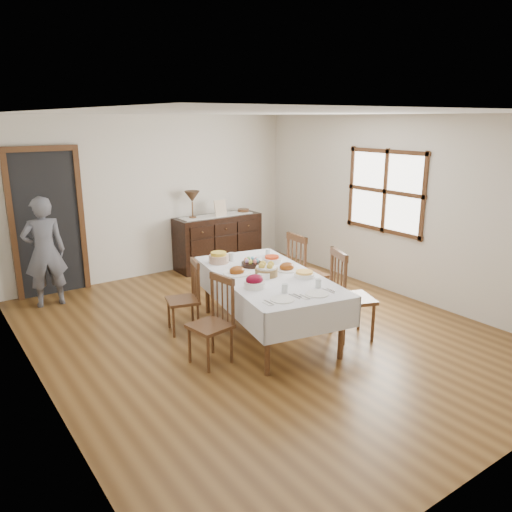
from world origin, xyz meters
TOP-DOWN VIEW (x-y plane):
  - ground at (0.00, 0.00)m, footprint 6.00×6.00m
  - room_shell at (-0.15, 0.42)m, footprint 5.02×6.02m
  - dining_table at (0.04, -0.07)m, footprint 1.51×2.37m
  - chair_left_near at (-0.85, -0.33)m, footprint 0.45×0.45m
  - chair_left_far at (-0.71, 0.57)m, footprint 0.45×0.45m
  - chair_right_near at (0.76, -0.72)m, footprint 0.58×0.58m
  - chair_right_far at (0.95, 0.30)m, footprint 0.47×0.47m
  - sideboard at (1.03, 2.72)m, footprint 1.53×0.55m
  - person at (-1.89, 2.47)m, footprint 0.54×0.37m
  - bread_basket at (-0.00, -0.11)m, footprint 0.27×0.27m
  - egg_basket at (0.08, 0.31)m, footprint 0.26×0.26m
  - ham_platter_a at (-0.24, 0.15)m, footprint 0.33×0.33m
  - ham_platter_b at (0.34, -0.07)m, footprint 0.30×0.30m
  - beet_bowl at (-0.36, -0.38)m, footprint 0.23×0.23m
  - carrot_bowl at (0.40, 0.31)m, footprint 0.25×0.25m
  - pineapple_bowl at (-0.17, 0.68)m, footprint 0.25×0.25m
  - casserole_dish at (0.34, -0.40)m, footprint 0.24×0.24m
  - butter_dish at (-0.08, -0.19)m, footprint 0.15×0.11m
  - setting_left at (-0.30, -0.80)m, footprint 0.44×0.31m
  - setting_right at (0.11, -0.88)m, footprint 0.44×0.31m
  - glass_far_a at (0.01, 0.66)m, footprint 0.07×0.07m
  - glass_far_b at (0.54, 0.59)m, footprint 0.07×0.07m
  - runner at (1.00, 2.72)m, footprint 1.30×0.35m
  - table_lamp at (0.57, 2.76)m, footprint 0.26×0.26m
  - picture_frame at (1.04, 2.64)m, footprint 0.22×0.08m
  - deco_bowl at (1.58, 2.74)m, footprint 0.20×0.20m

SIDE VIEW (x-z plane):
  - ground at x=0.00m, z-range 0.00..0.00m
  - chair_left_far at x=-0.71m, z-range 0.01..0.90m
  - sideboard at x=1.03m, z-range 0.00..0.92m
  - chair_left_near at x=-0.85m, z-range 0.01..0.95m
  - chair_right_far at x=0.95m, z-range 0.01..1.07m
  - chair_right_near at x=0.76m, z-range 0.01..1.09m
  - dining_table at x=0.04m, z-range 0.29..1.04m
  - setting_left at x=-0.30m, z-range 0.73..0.83m
  - setting_right at x=0.11m, z-range 0.73..0.83m
  - ham_platter_a at x=-0.24m, z-range 0.73..0.84m
  - ham_platter_b at x=0.34m, z-range 0.73..0.84m
  - casserole_dish at x=0.34m, z-range 0.75..0.82m
  - butter_dish at x=-0.08m, z-range 0.76..0.83m
  - carrot_bowl at x=0.40m, z-range 0.75..0.83m
  - egg_basket at x=0.08m, z-range 0.74..0.85m
  - glass_far_b at x=0.54m, z-range 0.76..0.84m
  - glass_far_a at x=0.01m, z-range 0.76..0.86m
  - pineapple_bowl at x=-0.17m, z-range 0.75..0.89m
  - beet_bowl at x=-0.36m, z-range 0.75..0.90m
  - person at x=-1.89m, z-range 0.00..1.65m
  - bread_basket at x=0.00m, z-range 0.74..0.91m
  - runner at x=1.00m, z-range 0.92..0.93m
  - deco_bowl at x=1.58m, z-range 0.92..0.98m
  - picture_frame at x=1.04m, z-range 0.92..1.19m
  - table_lamp at x=0.57m, z-range 1.04..1.50m
  - room_shell at x=-0.15m, z-range 0.32..2.97m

